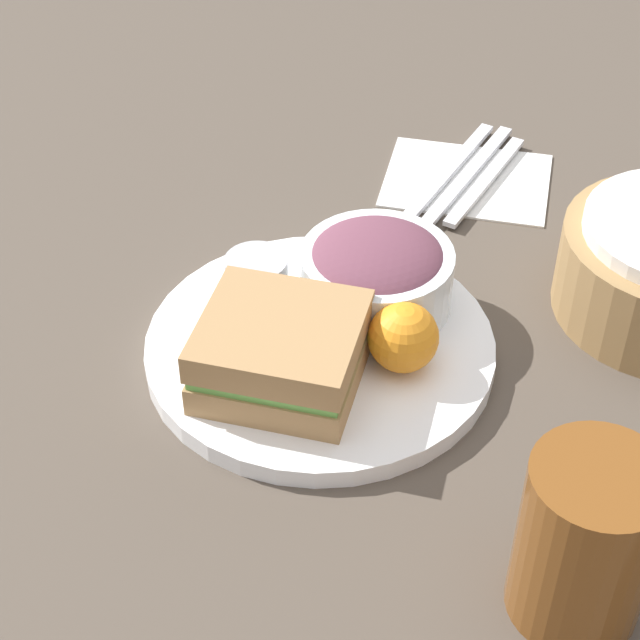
# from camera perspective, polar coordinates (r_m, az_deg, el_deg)

# --- Properties ---
(ground_plane) EXTENTS (4.00, 4.00, 0.00)m
(ground_plane) POSITION_cam_1_polar(r_m,az_deg,el_deg) (0.81, 0.00, -1.89)
(ground_plane) COLOR #4C4238
(plate) EXTENTS (0.26, 0.26, 0.02)m
(plate) POSITION_cam_1_polar(r_m,az_deg,el_deg) (0.81, 0.00, -1.49)
(plate) COLOR white
(plate) RESTS_ON ground_plane
(sandwich) EXTENTS (0.11, 0.11, 0.05)m
(sandwich) POSITION_cam_1_polar(r_m,az_deg,el_deg) (0.75, -2.10, -1.69)
(sandwich) COLOR #A37A4C
(sandwich) RESTS_ON plate
(salad_bowl) EXTENTS (0.12, 0.12, 0.06)m
(salad_bowl) POSITION_cam_1_polar(r_m,az_deg,el_deg) (0.82, 3.04, 2.60)
(salad_bowl) COLOR white
(salad_bowl) RESTS_ON plate
(dressing_cup) EXTENTS (0.05, 0.05, 0.04)m
(dressing_cup) POSITION_cam_1_polar(r_m,az_deg,el_deg) (0.83, -3.39, 2.13)
(dressing_cup) COLOR #B7B7BC
(dressing_cup) RESTS_ON plate
(orange_wedge) EXTENTS (0.05, 0.05, 0.05)m
(orange_wedge) POSITION_cam_1_polar(r_m,az_deg,el_deg) (0.77, 4.46, -0.92)
(orange_wedge) COLOR orange
(orange_wedge) RESTS_ON plate
(drink_glass) EXTENTS (0.08, 0.08, 0.12)m
(drink_glass) POSITION_cam_1_polar(r_m,az_deg,el_deg) (0.64, 13.98, -11.42)
(drink_glass) COLOR brown
(drink_glass) RESTS_ON ground_plane
(napkin) EXTENTS (0.12, 0.15, 0.00)m
(napkin) POSITION_cam_1_polar(r_m,az_deg,el_deg) (1.01, 7.84, 7.44)
(napkin) COLOR white
(napkin) RESTS_ON ground_plane
(fork) EXTENTS (0.17, 0.06, 0.01)m
(fork) POSITION_cam_1_polar(r_m,az_deg,el_deg) (1.01, 6.93, 7.95)
(fork) COLOR silver
(fork) RESTS_ON napkin
(knife) EXTENTS (0.18, 0.07, 0.01)m
(knife) POSITION_cam_1_polar(r_m,az_deg,el_deg) (1.01, 7.87, 7.66)
(knife) COLOR silver
(knife) RESTS_ON napkin
(spoon) EXTENTS (0.16, 0.06, 0.01)m
(spoon) POSITION_cam_1_polar(r_m,az_deg,el_deg) (1.00, 8.81, 7.36)
(spoon) COLOR silver
(spoon) RESTS_ON napkin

